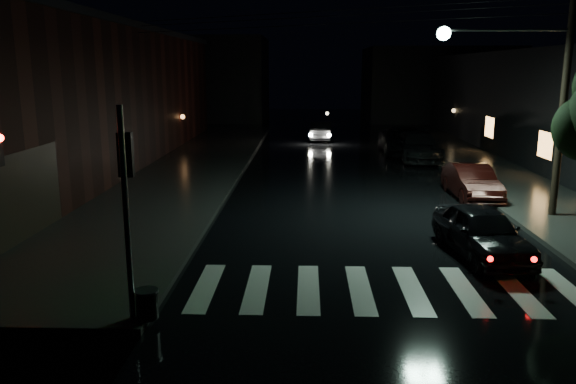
# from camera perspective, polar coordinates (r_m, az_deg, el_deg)

# --- Properties ---
(ground) EXTENTS (120.00, 120.00, 0.00)m
(ground) POSITION_cam_1_polar(r_m,az_deg,el_deg) (12.82, -3.38, -10.54)
(ground) COLOR black
(ground) RESTS_ON ground
(sidewalk_left) EXTENTS (6.00, 44.00, 0.15)m
(sidewalk_left) POSITION_cam_1_polar(r_m,az_deg,el_deg) (26.93, -11.30, 1.64)
(sidewalk_left) COLOR #282826
(sidewalk_left) RESTS_ON ground
(sidewalk_right) EXTENTS (4.00, 44.00, 0.15)m
(sidewalk_right) POSITION_cam_1_polar(r_m,az_deg,el_deg) (27.68, 20.56, 1.37)
(sidewalk_right) COLOR #282826
(sidewalk_right) RESTS_ON ground
(building_left) EXTENTS (10.00, 36.00, 7.00)m
(building_left) POSITION_cam_1_polar(r_m,az_deg,el_deg) (30.74, -23.67, 8.60)
(building_left) COLOR black
(building_left) RESTS_ON ground
(building_far_left) EXTENTS (14.00, 10.00, 8.00)m
(building_far_left) POSITION_cam_1_polar(r_m,az_deg,el_deg) (57.85, -9.37, 11.26)
(building_far_left) COLOR black
(building_far_left) RESTS_ON ground
(building_far_right) EXTENTS (14.00, 10.00, 7.00)m
(building_far_right) POSITION_cam_1_polar(r_m,az_deg,el_deg) (58.21, 14.93, 10.53)
(building_far_right) COLOR black
(building_far_right) RESTS_ON ground
(crosswalk) EXTENTS (9.00, 3.00, 0.01)m
(crosswalk) POSITION_cam_1_polar(r_m,az_deg,el_deg) (13.36, 9.94, -9.71)
(crosswalk) COLOR beige
(crosswalk) RESTS_ON ground
(signal_pole_corner) EXTENTS (0.68, 0.61, 4.20)m
(signal_pole_corner) POSITION_cam_1_polar(r_m,az_deg,el_deg) (11.34, -15.07, -5.76)
(signal_pole_corner) COLOR slate
(signal_pole_corner) RESTS_ON ground
(utility_pole) EXTENTS (4.92, 0.44, 8.00)m
(utility_pole) POSITION_cam_1_polar(r_m,az_deg,el_deg) (20.28, 24.63, 10.19)
(utility_pole) COLOR black
(utility_pole) RESTS_ON ground
(parked_car_a) EXTENTS (2.16, 4.22, 1.38)m
(parked_car_a) POSITION_cam_1_polar(r_m,az_deg,el_deg) (16.09, 19.10, -3.82)
(parked_car_a) COLOR black
(parked_car_a) RESTS_ON ground
(parked_car_b) EXTENTS (1.47, 4.07, 1.33)m
(parked_car_b) POSITION_cam_1_polar(r_m,az_deg,el_deg) (23.09, 18.14, 0.98)
(parked_car_b) COLOR black
(parked_car_b) RESTS_ON ground
(parked_car_c) EXTENTS (2.30, 5.40, 1.55)m
(parked_car_c) POSITION_cam_1_polar(r_m,az_deg,el_deg) (32.26, 13.08, 4.58)
(parked_car_c) COLOR black
(parked_car_c) RESTS_ON ground
(parked_car_d) EXTENTS (2.83, 5.87, 1.61)m
(parked_car_d) POSITION_cam_1_polar(r_m,az_deg,el_deg) (34.20, 11.77, 5.11)
(parked_car_d) COLOR black
(parked_car_d) RESTS_ON ground
(oncoming_car) EXTENTS (1.66, 4.16, 1.34)m
(oncoming_car) POSITION_cam_1_polar(r_m,az_deg,el_deg) (40.17, 3.38, 6.21)
(oncoming_car) COLOR black
(oncoming_car) RESTS_ON ground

